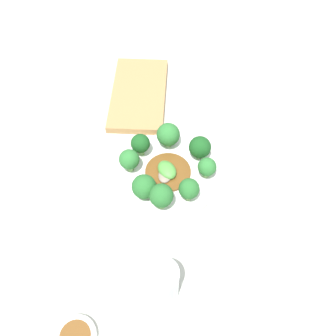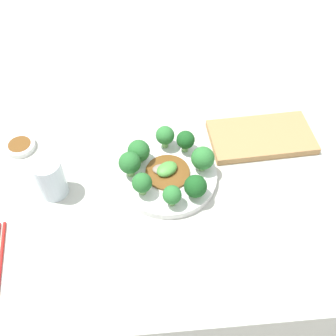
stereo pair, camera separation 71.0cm
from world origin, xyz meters
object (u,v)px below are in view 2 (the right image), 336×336
object	(u,v)px
broccoli_south	(165,136)
broccoli_southeast	(139,151)
stirfry_center	(167,171)
broccoli_east	(130,163)
broccoli_northwest	(196,186)
broccoli_northeast	(142,183)
broccoli_southwest	(186,140)
plate	(168,176)
sauce_dish	(20,146)
broccoli_north	(172,195)
drinking_glass	(51,178)
broccoli_west	(203,158)
cutting_board	(262,137)

from	to	relation	value
broccoli_south	broccoli_southeast	distance (m)	0.08
stirfry_center	broccoli_southeast	bearing A→B (deg)	-34.24
broccoli_east	broccoli_northwest	bearing A→B (deg)	152.86
broccoli_northeast	stirfry_center	world-z (taller)	broccoli_northeast
broccoli_southwest	plate	bearing A→B (deg)	54.44
plate	sauce_dish	world-z (taller)	plate
broccoli_south	broccoli_northeast	xyz separation A→B (m)	(0.06, 0.14, -0.00)
broccoli_northwest	broccoli_northeast	bearing A→B (deg)	-8.07
broccoli_north	plate	bearing A→B (deg)	-88.48
broccoli_northwest	stirfry_center	xyz separation A→B (m)	(0.06, -0.07, -0.03)
broccoli_east	broccoli_northwest	size ratio (longest dim) A/B	1.14
broccoli_southwest	broccoli_northeast	world-z (taller)	same
drinking_glass	broccoli_northeast	bearing A→B (deg)	170.24
broccoli_south	broccoli_northwest	world-z (taller)	broccoli_south
broccoli_northeast	broccoli_south	bearing A→B (deg)	-114.16
broccoli_east	broccoli_west	distance (m)	0.17
broccoli_southwest	drinking_glass	size ratio (longest dim) A/B	0.59
broccoli_east	broccoli_north	distance (m)	0.13
broccoli_northwest	broccoli_southeast	bearing A→B (deg)	-43.10
broccoli_south	broccoli_southwest	world-z (taller)	broccoli_south
broccoli_northeast	sauce_dish	distance (m)	0.37
broccoli_north	broccoli_northwest	size ratio (longest dim) A/B	0.93
broccoli_southwest	sauce_dish	xyz separation A→B (m)	(0.43, -0.06, -0.05)
broccoli_southeast	drinking_glass	size ratio (longest dim) A/B	0.62
plate	broccoli_northeast	xyz separation A→B (m)	(0.06, 0.05, 0.05)
broccoli_south	broccoli_northeast	distance (m)	0.16
broccoli_north	broccoli_southwest	xyz separation A→B (m)	(-0.05, -0.16, 0.00)
broccoli_southeast	cutting_board	bearing A→B (deg)	-169.07
broccoli_southeast	sauce_dish	distance (m)	0.33
broccoli_southwest	cutting_board	bearing A→B (deg)	-169.72
stirfry_center	cutting_board	distance (m)	0.28
plate	broccoli_west	xyz separation A→B (m)	(-0.09, -0.01, 0.05)
broccoli_north	broccoli_southwest	size ratio (longest dim) A/B	0.92
stirfry_center	broccoli_southwest	bearing A→B (deg)	-126.78
broccoli_east	broccoli_south	bearing A→B (deg)	-136.77
plate	broccoli_southwest	distance (m)	0.10
broccoli_southwest	drinking_glass	bearing A→B (deg)	15.16
broccoli_west	cutting_board	world-z (taller)	broccoli_west
cutting_board	broccoli_north	bearing A→B (deg)	37.63
broccoli_northeast	drinking_glass	distance (m)	0.21
broccoli_east	broccoli_southeast	size ratio (longest dim) A/B	1.08
plate	broccoli_east	size ratio (longest dim) A/B	3.48
broccoli_south	drinking_glass	world-z (taller)	drinking_glass
broccoli_northeast	broccoli_northwest	world-z (taller)	same
broccoli_west	stirfry_center	xyz separation A→B (m)	(0.09, 0.01, -0.03)
broccoli_north	cutting_board	world-z (taller)	broccoli_north
plate	drinking_glass	distance (m)	0.28
broccoli_southwest	drinking_glass	distance (m)	0.34
broccoli_east	broccoli_south	distance (m)	0.12
broccoli_north	broccoli_northeast	bearing A→B (deg)	-29.31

